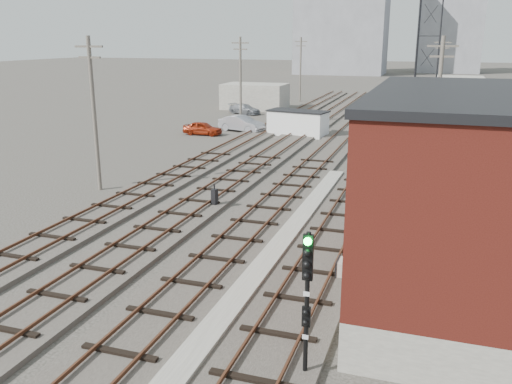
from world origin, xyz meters
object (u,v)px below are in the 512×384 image
at_px(signal_mast, 307,294).
at_px(car_grey, 245,109).
at_px(car_silver, 242,124).
at_px(switch_stand, 215,197).
at_px(site_trailer, 298,123).
at_px(car_red, 203,128).

relative_size(signal_mast, car_grey, 1.00).
xyz_separation_m(signal_mast, car_silver, (-15.31, 37.30, -1.69)).
bearing_deg(car_grey, car_silver, -142.80).
bearing_deg(car_silver, switch_stand, -147.35).
height_order(site_trailer, car_red, site_trailer).
bearing_deg(car_grey, switch_stand, -143.89).
distance_m(site_trailer, car_red, 9.02).
height_order(car_red, car_grey, car_red).
height_order(signal_mast, switch_stand, signal_mast).
distance_m(switch_stand, car_red, 23.16).
bearing_deg(signal_mast, switch_stand, 121.55).
bearing_deg(car_silver, car_red, 153.18).
bearing_deg(car_red, switch_stand, -154.53).
height_order(car_red, car_silver, car_silver).
bearing_deg(site_trailer, car_silver, -173.88).
relative_size(signal_mast, car_red, 1.12).
xyz_separation_m(signal_mast, switch_stand, (-8.19, 13.34, -1.88)).
relative_size(site_trailer, car_grey, 1.43).
xyz_separation_m(site_trailer, car_red, (-8.63, -2.56, -0.56)).
bearing_deg(signal_mast, site_trailer, 104.50).
bearing_deg(switch_stand, car_grey, 120.30).
distance_m(switch_stand, car_grey, 37.62).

